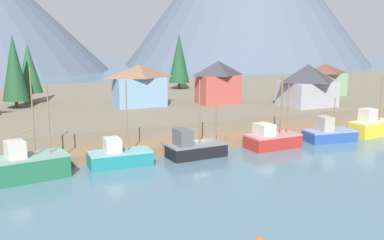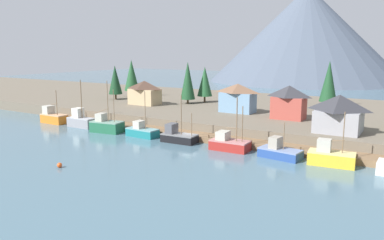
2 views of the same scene
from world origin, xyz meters
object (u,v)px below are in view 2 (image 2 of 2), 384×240
(fishing_boat_green, at_px, (107,126))
(channel_buoy, at_px, (60,165))
(fishing_boat_black, at_px, (178,136))
(conifer_mid_left, at_px, (205,81))
(house_tan, at_px, (145,92))
(conifer_mid_right, at_px, (329,81))
(house_grey, at_px, (339,113))
(conifer_near_right, at_px, (115,80))
(fishing_boat_yellow, at_px, (330,157))
(fishing_boat_teal, at_px, (142,131))
(conifer_near_left, at_px, (132,75))
(fishing_boat_blue, at_px, (279,151))
(conifer_back_left, at_px, (188,81))
(fishing_boat_grey, at_px, (81,120))
(house_red, at_px, (289,102))
(fishing_boat_red, at_px, (229,144))
(house_blue, at_px, (238,98))
(fishing_boat_orange, at_px, (53,117))

(fishing_boat_green, xyz_separation_m, channel_buoy, (11.32, -20.57, -0.95))
(fishing_boat_black, distance_m, conifer_mid_left, 35.69)
(fishing_boat_green, bearing_deg, channel_buoy, -69.65)
(fishing_boat_green, relative_size, house_tan, 1.28)
(fishing_boat_black, bearing_deg, conifer_mid_right, 66.07)
(house_grey, bearing_deg, conifer_near_right, 168.30)
(fishing_boat_yellow, bearing_deg, fishing_boat_teal, 173.33)
(fishing_boat_green, height_order, conifer_near_left, conifer_near_left)
(fishing_boat_teal, relative_size, fishing_boat_blue, 1.32)
(house_tan, xyz_separation_m, conifer_mid_right, (40.22, 20.40, 3.14))
(house_tan, xyz_separation_m, conifer_back_left, (8.31, 7.24, 2.86))
(fishing_boat_grey, relative_size, conifer_near_left, 0.92)
(fishing_boat_teal, bearing_deg, house_red, 44.29)
(house_red, height_order, channel_buoy, house_red)
(house_red, relative_size, conifer_near_left, 0.61)
(fishing_boat_grey, height_order, fishing_boat_blue, fishing_boat_grey)
(fishing_boat_yellow, bearing_deg, house_grey, 90.81)
(fishing_boat_yellow, distance_m, conifer_mid_left, 51.37)
(fishing_boat_green, relative_size, fishing_boat_black, 1.22)
(conifer_near_right, bearing_deg, fishing_boat_red, -27.15)
(house_blue, xyz_separation_m, conifer_near_right, (-38.74, 2.68, 2.25))
(fishing_boat_red, distance_m, conifer_mid_left, 40.60)
(house_grey, bearing_deg, fishing_boat_black, -154.83)
(fishing_boat_green, bearing_deg, conifer_mid_left, 75.60)
(fishing_boat_yellow, xyz_separation_m, conifer_near_right, (-63.44, 24.40, 6.73))
(conifer_near_left, height_order, conifer_mid_left, conifer_near_left)
(conifer_near_left, bearing_deg, channel_buoy, -58.50)
(fishing_boat_grey, distance_m, house_tan, 20.71)
(house_blue, relative_size, conifer_mid_right, 0.70)
(fishing_boat_black, xyz_separation_m, conifer_near_left, (-37.52, 31.20, 7.84))
(conifer_near_right, relative_size, conifer_back_left, 0.88)
(fishing_boat_black, height_order, house_tan, house_tan)
(fishing_boat_teal, height_order, house_red, house_red)
(fishing_boat_black, bearing_deg, house_red, 52.93)
(fishing_boat_teal, height_order, fishing_boat_yellow, fishing_boat_teal)
(fishing_boat_blue, height_order, conifer_back_left, conifer_back_left)
(house_blue, height_order, conifer_near_left, conifer_near_left)
(conifer_mid_right, bearing_deg, fishing_boat_red, -98.40)
(fishing_boat_orange, bearing_deg, conifer_mid_right, 39.39)
(fishing_boat_green, bearing_deg, conifer_near_left, 114.69)
(fishing_boat_orange, bearing_deg, fishing_boat_yellow, -0.14)
(fishing_boat_green, distance_m, conifer_back_left, 29.23)
(house_blue, bearing_deg, conifer_mid_right, 52.40)
(house_grey, bearing_deg, fishing_boat_yellow, -82.88)
(channel_buoy, bearing_deg, house_blue, 81.12)
(fishing_boat_teal, bearing_deg, house_blue, 68.85)
(house_red, bearing_deg, conifer_mid_left, 154.25)
(fishing_boat_grey, xyz_separation_m, conifer_near_left, (-12.44, 30.87, 7.47))
(fishing_boat_blue, distance_m, conifer_back_left, 44.99)
(house_blue, relative_size, channel_buoy, 11.14)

